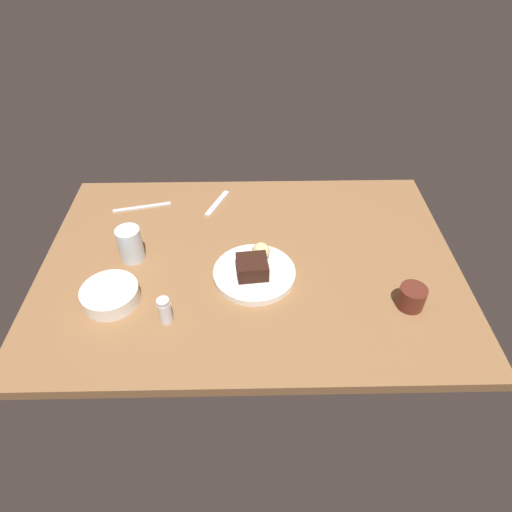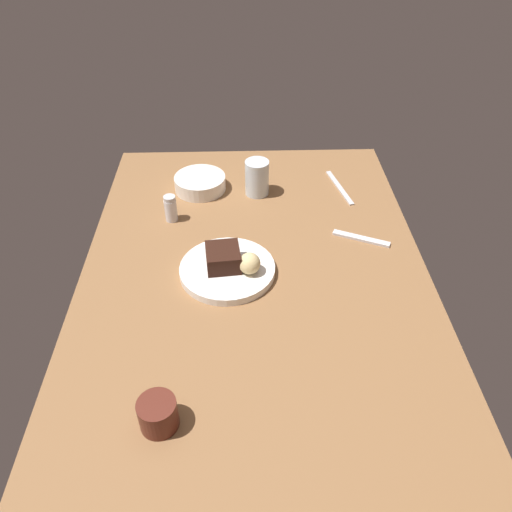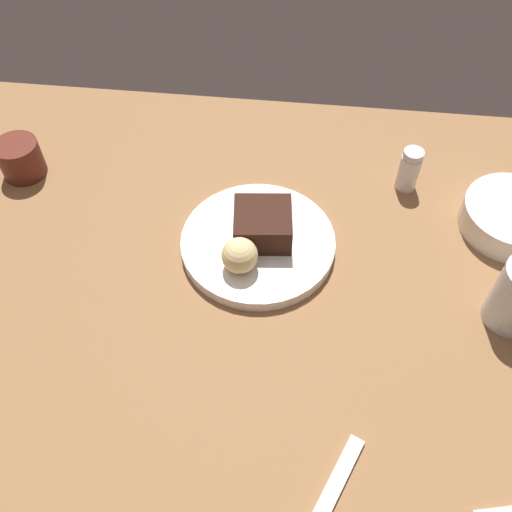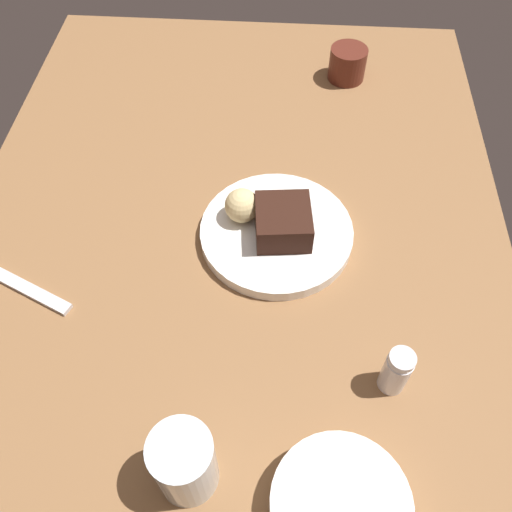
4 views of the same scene
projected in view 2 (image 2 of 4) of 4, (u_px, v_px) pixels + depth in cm
name	position (u px, v px, depth cm)	size (l,w,h in cm)	color
dining_table	(255.00, 273.00, 123.82)	(120.00, 84.00, 3.00)	brown
dessert_plate	(227.00, 270.00, 121.13)	(22.94, 22.94, 1.95)	white
chocolate_cake_slice	(223.00, 258.00, 119.41)	(7.96, 8.33, 4.76)	black
bread_roll	(250.00, 263.00, 117.47)	(5.16, 5.16, 5.16)	#DBC184
salt_shaker	(171.00, 208.00, 136.28)	(3.36, 3.36, 7.54)	silver
water_glass	(257.00, 178.00, 145.75)	(6.94, 6.94, 10.37)	silver
side_bowl	(200.00, 183.00, 149.27)	(15.03, 15.03, 4.27)	white
coffee_cup	(158.00, 414.00, 88.47)	(7.02, 7.02, 6.17)	#562319
dessert_spoon	(361.00, 238.00, 131.59)	(15.00, 1.80, 0.70)	silver
butter_knife	(340.00, 188.00, 150.88)	(19.00, 1.40, 0.50)	silver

